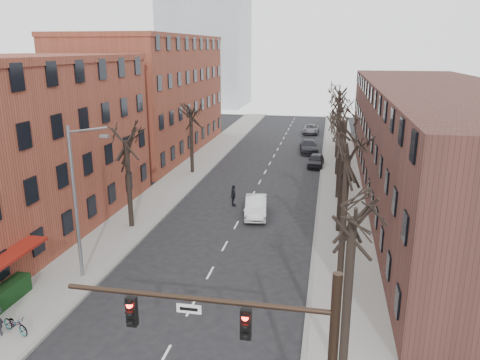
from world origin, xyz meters
The scene contains 20 objects.
sidewalk_left centered at (-8.00, 35.00, 0.07)m, with size 4.00×90.00×0.15m, color gray.
sidewalk_right centered at (8.00, 35.00, 0.07)m, with size 4.00×90.00×0.15m, color gray.
building_left_far centered at (-16.00, 44.00, 7.00)m, with size 12.00×28.00×14.00m, color brown.
building_right centered at (16.00, 30.00, 5.00)m, with size 12.00×50.00×10.00m, color #492822.
awning_left centered at (-9.40, 6.00, 0.00)m, with size 1.20×7.00×0.15m, color maroon.
tree_right_b centered at (7.60, 12.00, 0.00)m, with size 5.20×5.20×10.80m, color black, non-canonical shape.
tree_right_c centered at (7.60, 20.00, 0.00)m, with size 5.20×5.20×11.60m, color black, non-canonical shape.
tree_right_d centered at (7.60, 28.00, 0.00)m, with size 5.20×5.20×10.00m, color black, non-canonical shape.
tree_right_e centered at (7.60, 36.00, 0.00)m, with size 5.20×5.20×10.80m, color black, non-canonical shape.
tree_right_f centered at (7.60, 44.00, 0.00)m, with size 5.20×5.20×11.60m, color black, non-canonical shape.
tree_left_a centered at (-7.60, 18.00, 0.00)m, with size 5.20×5.20×9.50m, color black, non-canonical shape.
tree_left_b centered at (-7.60, 34.00, 0.00)m, with size 5.20×5.20×9.50m, color black, non-canonical shape.
signal_mast_arm centered at (5.45, -1.00, 4.40)m, with size 8.14×0.30×7.20m.
streetlight centered at (-7.03, 10.00, 5.01)m, with size 2.45×0.22×9.03m.
silver_sedan centered at (1.14, 22.31, 0.78)m, with size 1.65×4.74×1.56m, color silver.
parked_car_near centered at (5.30, 39.52, 0.72)m, with size 1.70×4.22×1.44m, color black.
parked_car_mid centered at (4.13, 46.86, 0.79)m, with size 2.21×5.43×1.58m, color black.
parked_car_far centered at (3.80, 60.74, 0.69)m, with size 2.29×4.97×1.38m, color slate.
pedestrian_crossing centered at (-1.11, 24.33, 0.92)m, with size 1.08×0.45×1.85m, color black.
bicycle centered at (-7.35, 4.17, 0.59)m, with size 0.59×1.69×0.89m, color gray.
Camera 1 is at (6.56, -12.64, 13.03)m, focal length 35.00 mm.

